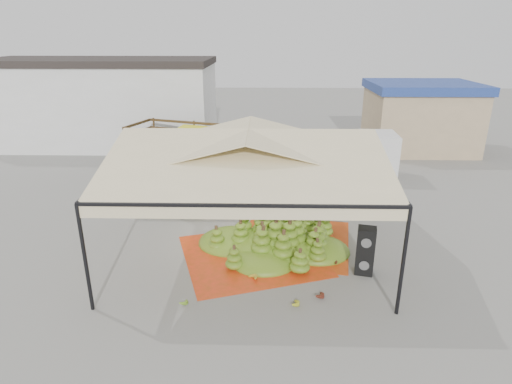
{
  "coord_description": "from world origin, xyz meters",
  "views": [
    {
      "loc": [
        0.56,
        -13.43,
        6.87
      ],
      "look_at": [
        0.2,
        1.5,
        1.3
      ],
      "focal_mm": 30.0,
      "sensor_mm": 36.0,
      "label": 1
    }
  ],
  "objects_px": {
    "speaker_stack": "(365,251)",
    "truck_right": "(335,149)",
    "banana_heap": "(276,232)",
    "truck_left": "(205,145)",
    "vendor": "(222,189)"
  },
  "relations": [
    {
      "from": "banana_heap",
      "to": "speaker_stack",
      "type": "height_order",
      "value": "speaker_stack"
    },
    {
      "from": "vendor",
      "to": "truck_right",
      "type": "relative_size",
      "value": 0.29
    },
    {
      "from": "vendor",
      "to": "truck_right",
      "type": "distance_m",
      "value": 7.15
    },
    {
      "from": "truck_left",
      "to": "truck_right",
      "type": "xyz_separation_m",
      "value": [
        6.6,
        -0.12,
        -0.18
      ]
    },
    {
      "from": "banana_heap",
      "to": "truck_left",
      "type": "bearing_deg",
      "value": 113.14
    },
    {
      "from": "truck_left",
      "to": "speaker_stack",
      "type": "bearing_deg",
      "value": -39.46
    },
    {
      "from": "banana_heap",
      "to": "vendor",
      "type": "bearing_deg",
      "value": 123.75
    },
    {
      "from": "truck_left",
      "to": "banana_heap",
      "type": "bearing_deg",
      "value": -48.65
    },
    {
      "from": "speaker_stack",
      "to": "truck_right",
      "type": "distance_m",
      "value": 9.57
    },
    {
      "from": "banana_heap",
      "to": "speaker_stack",
      "type": "xyz_separation_m",
      "value": [
        2.64,
        -1.54,
        0.17
      ]
    },
    {
      "from": "truck_left",
      "to": "truck_right",
      "type": "height_order",
      "value": "truck_left"
    },
    {
      "from": "speaker_stack",
      "to": "truck_left",
      "type": "xyz_separation_m",
      "value": [
        -6.11,
        9.66,
        0.8
      ]
    },
    {
      "from": "banana_heap",
      "to": "truck_right",
      "type": "relative_size",
      "value": 0.82
    },
    {
      "from": "speaker_stack",
      "to": "truck_right",
      "type": "relative_size",
      "value": 0.23
    },
    {
      "from": "banana_heap",
      "to": "truck_left",
      "type": "height_order",
      "value": "truck_left"
    }
  ]
}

